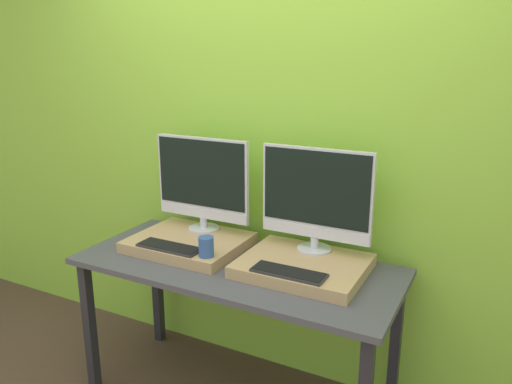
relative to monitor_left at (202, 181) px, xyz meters
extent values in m
cube|color=#8CC638|center=(0.33, 0.21, 0.17)|extent=(8.00, 0.04, 2.60)
cube|color=#47474C|center=(0.33, -0.21, -0.35)|extent=(1.61, 0.69, 0.03)
cube|color=#232328|center=(-0.42, -0.49, -0.74)|extent=(0.05, 0.05, 0.76)
cube|color=#232328|center=(-0.42, 0.08, -0.74)|extent=(0.05, 0.05, 0.76)
cube|color=#232328|center=(1.07, 0.08, -0.74)|extent=(0.05, 0.05, 0.76)
cube|color=tan|center=(0.00, -0.14, -0.30)|extent=(0.58, 0.48, 0.06)
cylinder|color=silver|center=(0.00, 0.00, -0.27)|extent=(0.17, 0.17, 0.01)
cylinder|color=silver|center=(0.00, 0.00, -0.23)|extent=(0.04, 0.04, 0.06)
cube|color=silver|center=(0.00, 0.00, 0.02)|extent=(0.56, 0.02, 0.45)
cube|color=black|center=(0.00, -0.01, 0.05)|extent=(0.53, 0.00, 0.36)
cube|color=silver|center=(0.00, -0.01, -0.18)|extent=(0.55, 0.00, 0.06)
cube|color=#2D2D2D|center=(0.00, -0.31, -0.27)|extent=(0.34, 0.12, 0.01)
cube|color=black|center=(0.00, -0.31, -0.26)|extent=(0.32, 0.11, 0.00)
cylinder|color=#335693|center=(0.22, -0.31, -0.23)|extent=(0.07, 0.07, 0.10)
cube|color=tan|center=(0.65, -0.14, -0.30)|extent=(0.58, 0.48, 0.06)
cylinder|color=silver|center=(0.65, 0.00, -0.27)|extent=(0.17, 0.17, 0.01)
cylinder|color=silver|center=(0.65, 0.00, -0.23)|extent=(0.04, 0.04, 0.06)
cube|color=silver|center=(0.65, 0.00, 0.02)|extent=(0.56, 0.02, 0.45)
cube|color=black|center=(0.65, -0.01, 0.05)|extent=(0.53, 0.00, 0.36)
cube|color=silver|center=(0.65, -0.01, -0.18)|extent=(0.55, 0.00, 0.06)
cube|color=#2D2D2D|center=(0.65, -0.31, -0.27)|extent=(0.34, 0.12, 0.01)
cube|color=black|center=(0.65, -0.31, -0.26)|extent=(0.32, 0.11, 0.00)
camera|label=1|loc=(1.46, -2.18, 0.67)|focal=35.00mm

